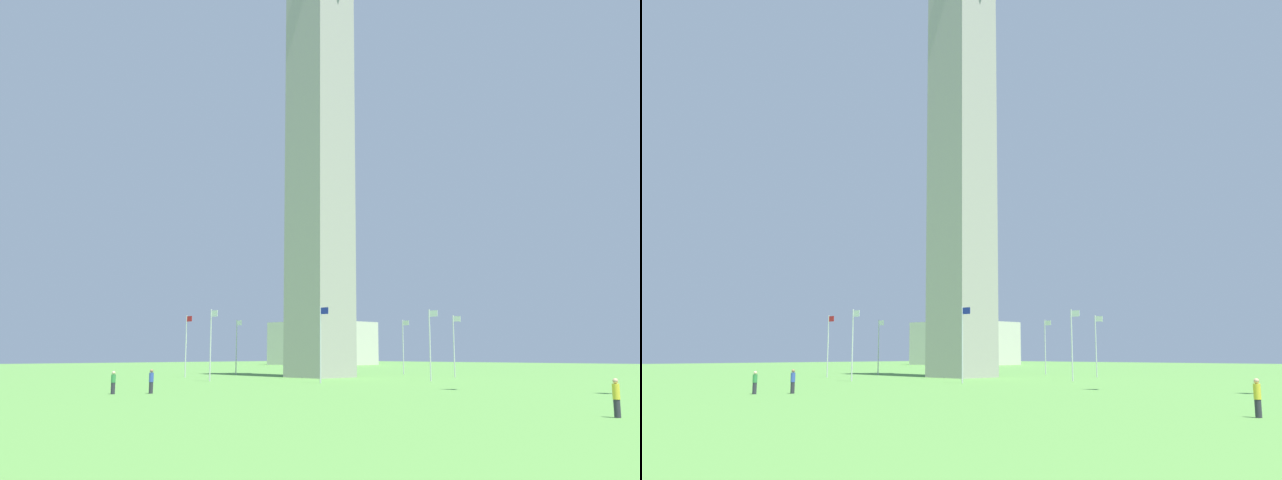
% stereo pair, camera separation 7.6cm
% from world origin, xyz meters
% --- Properties ---
extents(ground_plane, '(260.00, 260.00, 0.00)m').
position_xyz_m(ground_plane, '(0.00, 0.00, 0.00)').
color(ground_plane, '#548C3D').
extents(obelisk_monument, '(6.17, 6.17, 56.12)m').
position_xyz_m(obelisk_monument, '(0.00, 0.00, 28.06)').
color(obelisk_monument, '#A8A399').
rests_on(obelisk_monument, ground).
extents(flagpole_n, '(1.12, 0.14, 7.31)m').
position_xyz_m(flagpole_n, '(16.02, 0.00, 4.04)').
color(flagpole_n, silver).
rests_on(flagpole_n, ground).
extents(flagpole_ne, '(1.12, 0.14, 7.31)m').
position_xyz_m(flagpole_ne, '(11.35, 11.28, 4.04)').
color(flagpole_ne, silver).
rests_on(flagpole_ne, ground).
extents(flagpole_e, '(1.12, 0.14, 7.31)m').
position_xyz_m(flagpole_e, '(0.06, 15.95, 4.04)').
color(flagpole_e, silver).
rests_on(flagpole_e, ground).
extents(flagpole_se, '(1.12, 0.14, 7.31)m').
position_xyz_m(flagpole_se, '(-11.22, 11.28, 4.04)').
color(flagpole_se, silver).
rests_on(flagpole_se, ground).
extents(flagpole_s, '(1.12, 0.14, 7.31)m').
position_xyz_m(flagpole_s, '(-15.89, 0.00, 4.04)').
color(flagpole_s, silver).
rests_on(flagpole_s, ground).
extents(flagpole_sw, '(1.12, 0.14, 7.31)m').
position_xyz_m(flagpole_sw, '(-11.22, -11.28, 4.04)').
color(flagpole_sw, silver).
rests_on(flagpole_sw, ground).
extents(flagpole_w, '(1.12, 0.14, 7.31)m').
position_xyz_m(flagpole_w, '(0.06, -15.95, 4.04)').
color(flagpole_w, silver).
rests_on(flagpole_w, ground).
extents(flagpole_nw, '(1.12, 0.14, 7.31)m').
position_xyz_m(flagpole_nw, '(11.35, -11.28, 4.04)').
color(flagpole_nw, silver).
rests_on(flagpole_nw, ground).
extents(person_green_shirt, '(0.32, 0.32, 1.60)m').
position_xyz_m(person_green_shirt, '(13.34, -33.99, 0.79)').
color(person_green_shirt, '#2D2D38').
rests_on(person_green_shirt, ground).
extents(person_blue_shirt, '(0.32, 0.32, 1.71)m').
position_xyz_m(person_blue_shirt, '(14.56, -31.70, 0.85)').
color(person_blue_shirt, '#2D2D38').
rests_on(person_blue_shirt, ground).
extents(person_yellow_shirt, '(0.32, 0.32, 1.73)m').
position_xyz_m(person_yellow_shirt, '(45.50, -26.94, 0.86)').
color(person_yellow_shirt, '#2D2D38').
rests_on(person_yellow_shirt, ground).
extents(distant_building, '(20.62, 17.95, 10.26)m').
position_xyz_m(distant_building, '(-61.10, 62.28, 5.13)').
color(distant_building, beige).
rests_on(distant_building, ground).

